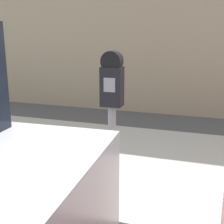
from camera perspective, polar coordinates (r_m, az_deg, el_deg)
sidewalk at (r=4.18m, az=9.19°, el=-9.93°), size 24.00×2.80×0.11m
building_facade at (r=6.84m, az=14.23°, el=18.72°), size 24.00×0.30×4.63m
parking_meter at (r=2.97m, az=-0.00°, el=1.96°), size 0.20×0.16×1.49m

